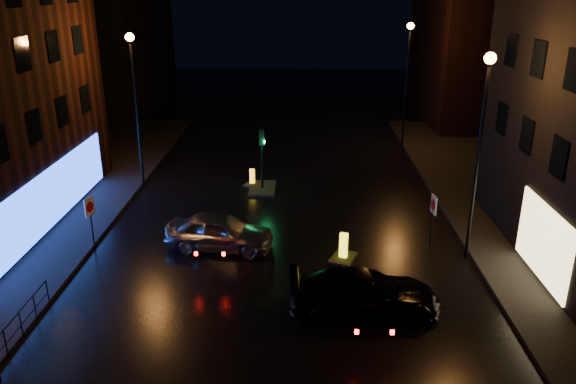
# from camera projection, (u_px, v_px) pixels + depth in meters

# --- Properties ---
(ground) EXTENTS (120.00, 120.00, 0.00)m
(ground) POSITION_uv_depth(u_px,v_px,m) (271.00, 341.00, 17.91)
(ground) COLOR black
(ground) RESTS_ON ground
(building_far_left) EXTENTS (8.00, 16.00, 14.00)m
(building_far_left) POSITION_uv_depth(u_px,v_px,m) (107.00, 28.00, 48.55)
(building_far_left) COLOR black
(building_far_left) RESTS_ON ground
(building_far_right) EXTENTS (8.00, 14.00, 12.00)m
(building_far_right) POSITION_uv_depth(u_px,v_px,m) (475.00, 45.00, 45.43)
(building_far_right) COLOR black
(building_far_right) RESTS_ON ground
(street_lamp_lfar) EXTENTS (0.44, 0.44, 8.37)m
(street_lamp_lfar) POSITION_uv_depth(u_px,v_px,m) (134.00, 88.00, 29.22)
(street_lamp_lfar) COLOR black
(street_lamp_lfar) RESTS_ON ground
(street_lamp_rnear) EXTENTS (0.44, 0.44, 8.37)m
(street_lamp_rnear) POSITION_uv_depth(u_px,v_px,m) (482.00, 127.00, 21.40)
(street_lamp_rnear) COLOR black
(street_lamp_rnear) RESTS_ON ground
(street_lamp_rfar) EXTENTS (0.44, 0.44, 8.37)m
(street_lamp_rfar) POSITION_uv_depth(u_px,v_px,m) (408.00, 67.00, 36.38)
(street_lamp_rfar) COLOR black
(street_lamp_rfar) RESTS_ON ground
(traffic_signal) EXTENTS (1.40, 2.40, 3.45)m
(traffic_signal) POSITION_uv_depth(u_px,v_px,m) (262.00, 181.00, 30.86)
(traffic_signal) COLOR black
(traffic_signal) RESTS_ON ground
(guard_railing) EXTENTS (0.05, 6.04, 1.00)m
(guard_railing) POSITION_uv_depth(u_px,v_px,m) (4.00, 337.00, 16.88)
(guard_railing) COLOR black
(guard_railing) RESTS_ON ground
(silver_hatchback) EXTENTS (4.78, 2.45, 1.56)m
(silver_hatchback) POSITION_uv_depth(u_px,v_px,m) (220.00, 232.00, 23.91)
(silver_hatchback) COLOR #9CA0A3
(silver_hatchback) RESTS_ON ground
(dark_sedan) EXTENTS (5.29, 2.37, 1.51)m
(dark_sedan) POSITION_uv_depth(u_px,v_px,m) (364.00, 293.00, 19.25)
(dark_sedan) COLOR black
(dark_sedan) RESTS_ON ground
(bollard_near) EXTENTS (1.32, 1.57, 1.17)m
(bollard_near) POSITION_uv_depth(u_px,v_px,m) (343.00, 254.00, 23.14)
(bollard_near) COLOR black
(bollard_near) RESTS_ON ground
(bollard_far) EXTENTS (1.07, 1.26, 0.94)m
(bollard_far) POSITION_uv_depth(u_px,v_px,m) (252.00, 181.00, 31.66)
(bollard_far) COLOR black
(bollard_far) RESTS_ON ground
(road_sign_left) EXTENTS (0.23, 0.56, 2.38)m
(road_sign_left) POSITION_uv_depth(u_px,v_px,m) (90.00, 211.00, 23.42)
(road_sign_left) COLOR black
(road_sign_left) RESTS_ON ground
(road_sign_right) EXTENTS (0.14, 0.58, 2.40)m
(road_sign_right) POSITION_uv_depth(u_px,v_px,m) (433.00, 209.00, 23.60)
(road_sign_right) COLOR black
(road_sign_right) RESTS_ON ground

